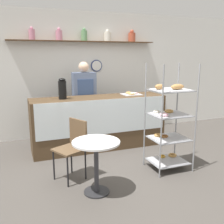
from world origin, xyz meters
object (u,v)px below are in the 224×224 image
at_px(person_worker, 84,99).
at_px(donut_tray_counter, 132,94).
at_px(cafe_table, 96,155).
at_px(pastry_rack, 169,123).
at_px(cafe_chair, 74,143).
at_px(coffee_carafe, 62,89).

distance_m(person_worker, donut_tray_counter, 0.97).
xyz_separation_m(person_worker, cafe_table, (-0.43, -2.12, -0.37)).
xyz_separation_m(pastry_rack, person_worker, (-0.86, 1.80, 0.14)).
xyz_separation_m(cafe_chair, coffee_carafe, (0.07, 1.12, 0.65)).
bearing_deg(coffee_carafe, cafe_chair, -93.77).
height_order(person_worker, cafe_table, person_worker).
distance_m(person_worker, coffee_carafe, 0.76).
xyz_separation_m(cafe_table, cafe_chair, (-0.17, 0.54, 0.00)).
xyz_separation_m(pastry_rack, cafe_table, (-1.29, -0.32, -0.23)).
xyz_separation_m(pastry_rack, coffee_carafe, (-1.39, 1.34, 0.43)).
relative_size(pastry_rack, cafe_chair, 1.90).
xyz_separation_m(person_worker, donut_tray_counter, (0.86, -0.44, 0.12)).
distance_m(cafe_table, cafe_chair, 0.56).
height_order(person_worker, coffee_carafe, person_worker).
height_order(pastry_rack, cafe_chair, pastry_rack).
height_order(pastry_rack, donut_tray_counter, pastry_rack).
height_order(coffee_carafe, donut_tray_counter, coffee_carafe).
distance_m(person_worker, cafe_table, 2.20).
xyz_separation_m(pastry_rack, donut_tray_counter, (0.00, 1.37, 0.26)).
relative_size(person_worker, cafe_chair, 1.89).
bearing_deg(donut_tray_counter, pastry_rack, -90.15).
xyz_separation_m(cafe_table, donut_tray_counter, (1.29, 1.69, 0.49)).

